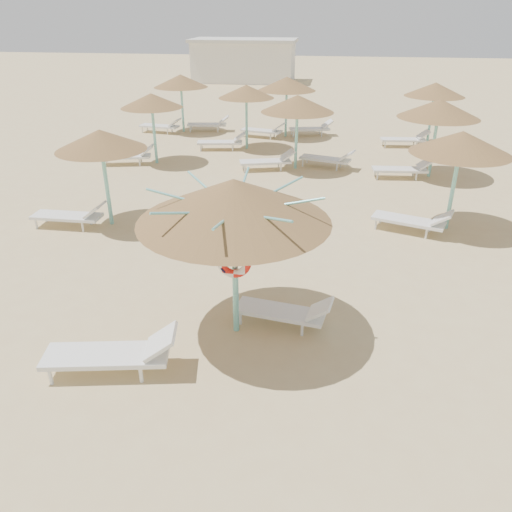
# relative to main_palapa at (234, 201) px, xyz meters

# --- Properties ---
(ground) EXTENTS (120.00, 120.00, 0.00)m
(ground) POSITION_rel_main_palapa_xyz_m (0.10, 0.03, -2.59)
(ground) COLOR tan
(ground) RESTS_ON ground
(main_palapa) EXTENTS (3.32, 3.32, 2.98)m
(main_palapa) POSITION_rel_main_palapa_xyz_m (0.00, 0.00, 0.00)
(main_palapa) COLOR #74CAC3
(main_palapa) RESTS_ON ground
(lounger_main_a) EXTENTS (2.28, 1.05, 0.80)m
(lounger_main_a) POSITION_rel_main_palapa_xyz_m (-1.75, -1.49, -2.21)
(lounger_main_a) COLOR white
(lounger_main_a) RESTS_ON ground
(lounger_main_b) EXTENTS (1.90, 0.84, 0.67)m
(lounger_main_b) POSITION_rel_main_palapa_xyz_m (0.91, 0.29, -2.27)
(lounger_main_b) COLOR white
(lounger_main_b) RESTS_ON ground
(palapa_field) EXTENTS (20.38, 14.07, 2.72)m
(palapa_field) POSITION_rel_main_palapa_xyz_m (2.32, 10.56, -0.29)
(palapa_field) COLOR #74CAC3
(palapa_field) RESTS_ON ground
(service_hut) EXTENTS (8.40, 4.40, 3.25)m
(service_hut) POSITION_rel_main_palapa_xyz_m (-5.90, 35.03, -0.95)
(service_hut) COLOR silver
(service_hut) RESTS_ON ground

